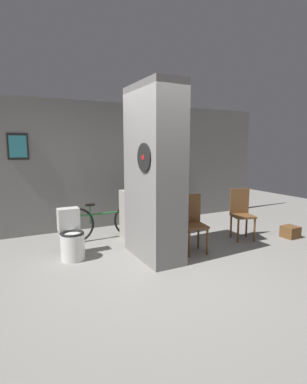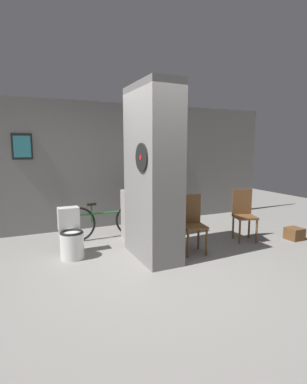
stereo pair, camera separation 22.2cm
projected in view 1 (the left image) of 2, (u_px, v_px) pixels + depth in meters
The scene contains 11 objects.
ground_plane at pixel (164, 271), 4.13m from camera, with size 14.00×14.00×0.00m, color gray.
wall_back at pixel (103, 166), 6.24m from camera, with size 8.00×0.09×2.60m.
pillar_center at pixel (154, 173), 4.49m from camera, with size 0.55×1.12×2.60m.
counter_shelf at pixel (151, 213), 5.68m from camera, with size 1.14×0.44×0.90m.
toilet at pixel (71, 238), 4.56m from camera, with size 0.36×0.52×0.75m.
chair_near_pillar at pixel (192, 221), 4.84m from camera, with size 0.42×0.42×0.93m.
chair_by_doorway at pixel (241, 212), 5.52m from camera, with size 0.46×0.46×0.93m.
bicycle at pixel (104, 221), 5.52m from camera, with size 1.66×0.42×0.69m.
bottle_tall at pixel (160, 184), 5.64m from camera, with size 0.07×0.07×0.28m.
bottle_short at pixel (165, 184), 5.73m from camera, with size 0.09×0.09×0.25m.
floor_crate at pixel (290, 232), 5.63m from camera, with size 0.27×0.27×0.22m.
Camera 1 is at (-1.92, -3.42, 1.70)m, focal length 28.00 mm.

